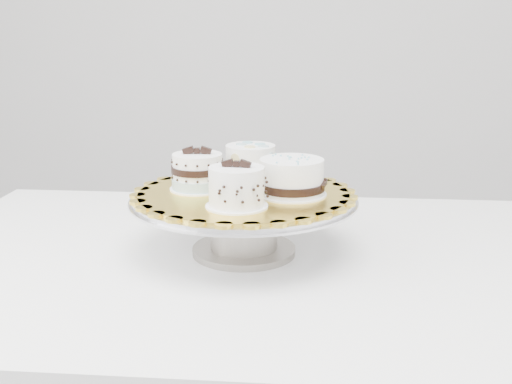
# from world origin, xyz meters

# --- Properties ---
(table) EXTENTS (1.29, 0.90, 0.75)m
(table) POSITION_xyz_m (0.07, 0.10, 0.68)
(table) COLOR white
(table) RESTS_ON floor
(cake_stand) EXTENTS (0.41, 0.41, 0.11)m
(cake_stand) POSITION_xyz_m (0.06, 0.11, 0.83)
(cake_stand) COLOR gray
(cake_stand) RESTS_ON table
(cake_board) EXTENTS (0.39, 0.39, 0.01)m
(cake_board) POSITION_xyz_m (0.06, 0.11, 0.86)
(cake_board) COLOR gold
(cake_board) RESTS_ON cake_stand
(cake_swirl) EXTENTS (0.10, 0.10, 0.08)m
(cake_swirl) POSITION_xyz_m (0.06, 0.02, 0.90)
(cake_swirl) COLOR white
(cake_swirl) RESTS_ON cake_board
(cake_banded) EXTENTS (0.10, 0.10, 0.08)m
(cake_banded) POSITION_xyz_m (-0.02, 0.12, 0.90)
(cake_banded) COLOR white
(cake_banded) RESTS_ON cake_board
(cake_dots) EXTENTS (0.12, 0.12, 0.07)m
(cake_dots) POSITION_xyz_m (0.06, 0.20, 0.90)
(cake_dots) COLOR white
(cake_dots) RESTS_ON cake_board
(cake_ribbon) EXTENTS (0.13, 0.12, 0.07)m
(cake_ribbon) POSITION_xyz_m (0.15, 0.11, 0.89)
(cake_ribbon) COLOR white
(cake_ribbon) RESTS_ON cake_board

